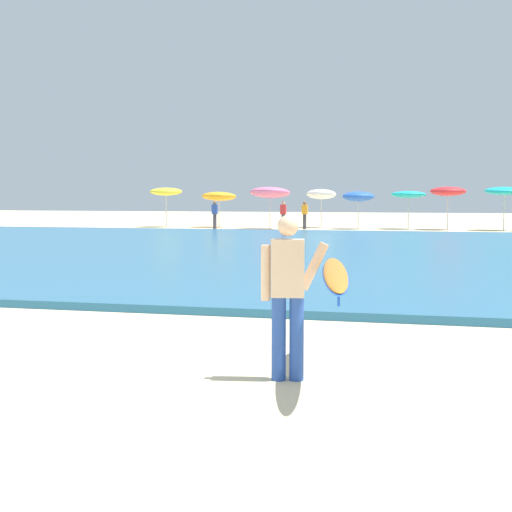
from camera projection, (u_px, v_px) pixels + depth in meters
sea at (326, 251)px, 26.40m from camera, size 120.00×28.00×0.14m
surfer_with_board at (310, 283)px, 8.27m from camera, size 1.15×2.80×1.73m
beach_umbrella_0 at (166, 192)px, 47.60m from camera, size 1.92×1.93×2.36m
beach_umbrella_1 at (219, 196)px, 47.34m from camera, size 2.05×2.08×2.16m
beach_umbrella_2 at (270, 193)px, 44.80m from camera, size 2.26×2.31×2.46m
beach_umbrella_3 at (321, 194)px, 46.95m from camera, size 1.75×1.80×2.33m
beach_umbrella_4 at (358, 197)px, 44.88m from camera, size 1.81×1.82×2.13m
beach_umbrella_5 at (409, 195)px, 44.76m from camera, size 1.97×1.98×2.18m
beach_umbrella_6 at (448, 191)px, 43.81m from camera, size 1.97×1.97×2.38m
beach_umbrella_7 at (504, 191)px, 43.03m from camera, size 2.14×2.15×2.39m
beachgoer_near_row_left at (283, 214)px, 44.45m from camera, size 0.32×0.20×1.58m
beachgoer_near_row_mid at (305, 214)px, 44.71m from camera, size 0.32×0.20×1.58m
beachgoer_near_row_right at (215, 214)px, 45.14m from camera, size 0.32×0.20×1.58m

